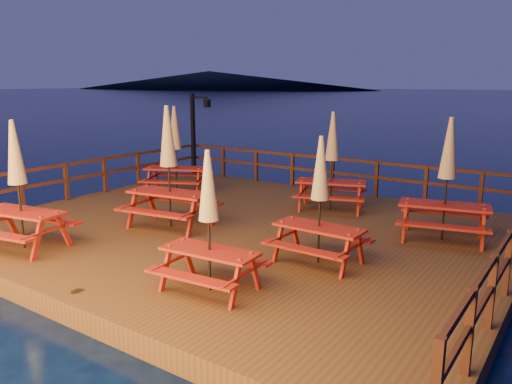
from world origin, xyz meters
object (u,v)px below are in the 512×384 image
lamp_post (196,127)px  picnic_table_1 (169,165)px  picnic_table_0 (332,160)px  picnic_table_2 (175,149)px

lamp_post → picnic_table_1: (3.99, -5.52, -0.30)m
lamp_post → picnic_table_1: bearing=-54.1°
picnic_table_1 → picnic_table_0: bearing=47.8°
picnic_table_1 → picnic_table_2: picnic_table_1 is taller
picnic_table_0 → picnic_table_1: 4.40m
picnic_table_1 → picnic_table_2: (-2.47, 2.81, -0.10)m
lamp_post → picnic_table_2: lamp_post is taller
picnic_table_1 → lamp_post: bearing=117.0°
picnic_table_0 → picnic_table_2: (-4.88, -0.87, 0.02)m
picnic_table_2 → picnic_table_1: bearing=-74.5°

